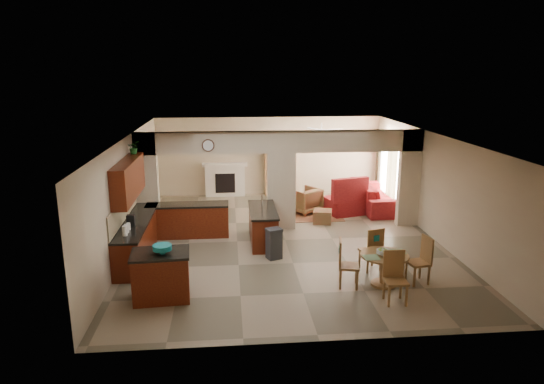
{
  "coord_description": "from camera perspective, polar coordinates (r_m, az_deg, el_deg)",
  "views": [
    {
      "loc": [
        -1.46,
        -12.17,
        4.44
      ],
      "look_at": [
        -0.32,
        0.3,
        1.26
      ],
      "focal_mm": 32.0,
      "sensor_mm": 36.0,
      "label": 1
    }
  ],
  "objects": [
    {
      "name": "wall_left",
      "position": [
        12.8,
        -16.49,
        -0.08
      ],
      "size": [
        0.0,
        10.0,
        10.0
      ],
      "primitive_type": "plane",
      "rotation": [
        1.57,
        0.0,
        1.57
      ],
      "color": "#C7B592",
      "rests_on": "floor"
    },
    {
      "name": "kitchen_counter",
      "position": [
        12.69,
        -13.13,
        -4.38
      ],
      "size": [
        2.52,
        3.29,
        1.48
      ],
      "color": "#3B0906",
      "rests_on": "floor"
    },
    {
      "name": "window_a",
      "position": [
        15.79,
        15.04,
        1.92
      ],
      "size": [
        0.02,
        0.9,
        1.9
      ],
      "primitive_type": "cube",
      "color": "white",
      "rests_on": "wall_right"
    },
    {
      "name": "glazed_door",
      "position": [
        16.6,
        14.02,
        2.04
      ],
      "size": [
        0.02,
        0.7,
        2.1
      ],
      "primitive_type": "cube",
      "color": "white",
      "rests_on": "wall_right"
    },
    {
      "name": "fireplace",
      "position": [
        17.43,
        -5.54,
        1.51
      ],
      "size": [
        1.6,
        0.35,
        1.2
      ],
      "color": "silver",
      "rests_on": "floor"
    },
    {
      "name": "dining_table",
      "position": [
        10.53,
        13.04,
        -8.29
      ],
      "size": [
        1.01,
        1.01,
        0.69
      ],
      "color": "olive",
      "rests_on": "floor"
    },
    {
      "name": "drape_a_left",
      "position": [
        15.23,
        15.66,
        1.43
      ],
      "size": [
        0.1,
        0.28,
        2.3
      ],
      "primitive_type": "cube",
      "color": "#45231B",
      "rests_on": "wall_right"
    },
    {
      "name": "partition_center_pier",
      "position": [
        13.66,
        1.09,
        0.1
      ],
      "size": [
        0.8,
        0.25,
        2.2
      ],
      "primitive_type": "cube",
      "color": "#C7B592",
      "rests_on": "floor"
    },
    {
      "name": "armchair",
      "position": [
        15.45,
        3.89,
        -0.95
      ],
      "size": [
        1.19,
        1.2,
        0.79
      ],
      "primitive_type": "imported",
      "rotation": [
        0.0,
        0.0,
        3.74
      ],
      "color": "maroon",
      "rests_on": "floor"
    },
    {
      "name": "chair_east",
      "position": [
        10.84,
        17.23,
        -7.41
      ],
      "size": [
        0.49,
        0.49,
        1.02
      ],
      "rotation": [
        0.0,
        0.0,
        4.89
      ],
      "color": "olive",
      "rests_on": "floor"
    },
    {
      "name": "kitchen_island",
      "position": [
        9.93,
        -12.89,
        -9.55
      ],
      "size": [
        1.18,
        0.89,
        0.98
      ],
      "rotation": [
        0.0,
        0.0,
        0.07
      ],
      "color": "#3B0906",
      "rests_on": "floor"
    },
    {
      "name": "wall_front",
      "position": [
        7.92,
        5.88,
        -8.39
      ],
      "size": [
        8.0,
        0.0,
        8.0
      ],
      "primitive_type": "plane",
      "rotation": [
        -1.57,
        0.0,
        0.0
      ],
      "color": "#C7B592",
      "rests_on": "floor"
    },
    {
      "name": "ceiling",
      "position": [
        12.37,
        1.63,
        6.63
      ],
      "size": [
        10.0,
        10.0,
        0.0
      ],
      "primitive_type": "plane",
      "rotation": [
        3.14,
        0.0,
        0.0
      ],
      "color": "white",
      "rests_on": "wall_back"
    },
    {
      "name": "chair_west",
      "position": [
        10.3,
        8.57,
        -8.08
      ],
      "size": [
        0.5,
        0.5,
        1.02
      ],
      "rotation": [
        0.0,
        0.0,
        1.36
      ],
      "color": "olive",
      "rests_on": "floor"
    },
    {
      "name": "chaise",
      "position": [
        15.57,
        8.71,
        -1.55
      ],
      "size": [
        1.45,
        1.3,
        0.49
      ],
      "primitive_type": "cube",
      "rotation": [
        0.0,
        0.0,
        0.28
      ],
      "color": "maroon",
      "rests_on": "floor"
    },
    {
      "name": "partition_left_pier",
      "position": [
        13.7,
        -14.48,
        0.98
      ],
      "size": [
        0.6,
        0.25,
        2.8
      ],
      "primitive_type": "cube",
      "color": "#C7B592",
      "rests_on": "floor"
    },
    {
      "name": "chair_north",
      "position": [
        11.16,
        11.77,
        -6.43
      ],
      "size": [
        0.52,
        0.52,
        1.02
      ],
      "rotation": [
        0.0,
        0.0,
        3.43
      ],
      "color": "olive",
      "rests_on": "floor"
    },
    {
      "name": "window_b",
      "position": [
        17.36,
        13.14,
        3.12
      ],
      "size": [
        0.02,
        0.9,
        1.9
      ],
      "primitive_type": "cube",
      "color": "white",
      "rests_on": "wall_right"
    },
    {
      "name": "ottoman",
      "position": [
        14.5,
        5.96,
        -2.87
      ],
      "size": [
        0.64,
        0.64,
        0.38
      ],
      "primitive_type": "cube",
      "rotation": [
        0.0,
        0.0,
        -0.25
      ],
      "color": "maroon",
      "rests_on": "floor"
    },
    {
      "name": "chair_south",
      "position": [
        9.87,
        14.24,
        -9.4
      ],
      "size": [
        0.43,
        0.44,
        1.02
      ],
      "rotation": [
        0.0,
        0.0,
        -0.02
      ],
      "color": "olive",
      "rests_on": "floor"
    },
    {
      "name": "partition_header",
      "position": [
        13.39,
        1.12,
        5.92
      ],
      "size": [
        8.0,
        0.25,
        0.6
      ],
      "primitive_type": "cube",
      "color": "#C7B592",
      "rests_on": "partition_center_pier"
    },
    {
      "name": "ceiling_fan",
      "position": [
        15.57,
        5.84,
        7.25
      ],
      "size": [
        1.0,
        1.0,
        0.1
      ],
      "primitive_type": "cylinder",
      "color": "white",
      "rests_on": "ceiling"
    },
    {
      "name": "shelving_unit",
      "position": [
        17.45,
        0.86,
        2.55
      ],
      "size": [
        1.0,
        0.32,
        1.8
      ],
      "primitive_type": "cube",
      "color": "olive",
      "rests_on": "floor"
    },
    {
      "name": "partition_right_pier",
      "position": [
        14.47,
        15.83,
        1.58
      ],
      "size": [
        0.6,
        0.25,
        2.8
      ],
      "primitive_type": "cube",
      "color": "#C7B592",
      "rests_on": "floor"
    },
    {
      "name": "fruit_bowl",
      "position": [
        10.35,
        12.92,
        -6.94
      ],
      "size": [
        0.27,
        0.27,
        0.14
      ],
      "primitive_type": "cylinder",
      "color": "#80B927",
      "rests_on": "dining_table"
    },
    {
      "name": "drape_a_right",
      "position": [
        16.33,
        14.2,
        2.37
      ],
      "size": [
        0.1,
        0.28,
        2.3
      ],
      "primitive_type": "cube",
      "color": "#45231B",
      "rests_on": "wall_right"
    },
    {
      "name": "wall_right",
      "position": [
        13.68,
        18.47,
        0.67
      ],
      "size": [
        0.0,
        10.0,
        10.0
      ],
      "primitive_type": "plane",
      "rotation": [
        1.57,
        0.0,
        -1.57
      ],
      "color": "#C7B592",
      "rests_on": "floor"
    },
    {
      "name": "upper_cabinets",
      "position": [
        11.88,
        -16.54,
        1.41
      ],
      "size": [
        0.35,
        2.4,
        0.9
      ],
      "primitive_type": "cube",
      "color": "#3B0906",
      "rests_on": "wall_left"
    },
    {
      "name": "teal_bowl",
      "position": [
        9.66,
        -12.77,
        -6.59
      ],
      "size": [
        0.37,
        0.37,
        0.17
      ],
      "primitive_type": "cylinder",
      "color": "teal",
      "rests_on": "kitchen_island"
    },
    {
      "name": "wall_back",
      "position": [
        17.5,
        -0.34,
        4.25
      ],
      "size": [
        8.0,
        0.0,
        8.0
      ],
      "primitive_type": "plane",
      "rotation": [
        1.57,
        0.0,
        0.0
      ],
      "color": "#C7B592",
      "rests_on": "floor"
    },
    {
      "name": "floor",
      "position": [
        13.04,
        1.55,
        -5.66
      ],
      "size": [
        10.0,
        10.0,
        0.0
      ],
      "primitive_type": "plane",
      "color": "gray",
      "rests_on": "ground"
    },
    {
      "name": "drape_b_left",
      "position": [
        16.79,
        13.64,
        2.72
      ],
      "size": [
        0.1,
        0.28,
        2.3
      ],
      "primitive_type": "cube",
      "color": "#45231B",
      "rests_on": "wall_right"
    },
    {
      "name": "sofa",
      "position": [
        16.28,
        11.97,
        -0.38
      ],
      "size": [
        2.85,
        1.14,
        0.83
      ],
      "primitive_type": "imported",
      "rotation": [
        0.0,
        0.0,
        1.58
      ],
      "color": "maroon",
      "rests_on": "floor"
    },
    {
      "name": "wall_clock",
      "position": [
        13.18,
        -7.53,
        5.45
      ],
      "size": [
        0.34,
        0.03,
        0.34
      ],
      "primitive_type": "cylinder",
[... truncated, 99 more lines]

